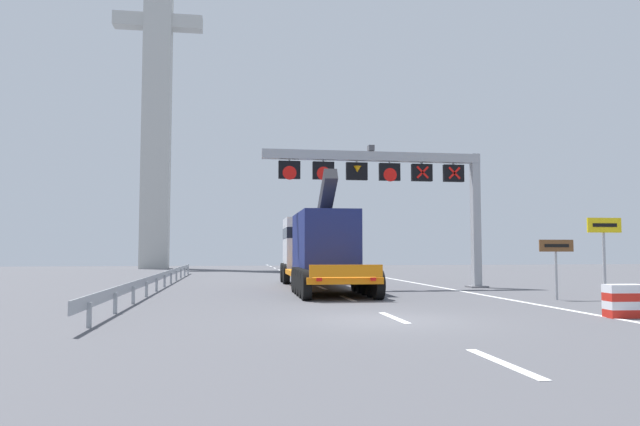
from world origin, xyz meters
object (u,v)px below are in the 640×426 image
overhead_lane_gantry (398,178)px  exit_sign_yellow (604,241)px  heavy_haul_truck_orange (317,247)px  crash_barrier_striped (624,301)px  tourist_info_sign_brown (556,255)px  bridge_pylon_distant (158,65)px

overhead_lane_gantry → exit_sign_yellow: bearing=-67.5°
overhead_lane_gantry → heavy_haul_truck_orange: (-3.87, 1.20, -3.41)m
heavy_haul_truck_orange → crash_barrier_striped: (6.43, -14.09, -1.54)m
exit_sign_yellow → crash_barrier_striped: exit_sign_yellow is taller
tourist_info_sign_brown → bridge_pylon_distant: (-19.76, 40.70, 19.32)m
crash_barrier_striped → bridge_pylon_distant: bearing=111.7°
tourist_info_sign_brown → bridge_pylon_distant: bearing=115.9°
crash_barrier_striped → bridge_pylon_distant: 53.87m
heavy_haul_truck_orange → crash_barrier_striped: heavy_haul_truck_orange is taller
overhead_lane_gantry → tourist_info_sign_brown: overhead_lane_gantry is taller
heavy_haul_truck_orange → bridge_pylon_distant: bridge_pylon_distant is taller
heavy_haul_truck_orange → exit_sign_yellow: size_ratio=4.85×
exit_sign_yellow → tourist_info_sign_brown: 2.61m
crash_barrier_striped → tourist_info_sign_brown: bearing=76.5°
overhead_lane_gantry → exit_sign_yellow: (4.09, -9.89, -3.27)m
heavy_haul_truck_orange → bridge_pylon_distant: (-12.00, 32.17, 19.00)m
overhead_lane_gantry → bridge_pylon_distant: bearing=115.4°
exit_sign_yellow → heavy_haul_truck_orange: bearing=125.7°
heavy_haul_truck_orange → tourist_info_sign_brown: size_ratio=6.33×
exit_sign_yellow → tourist_info_sign_brown: (-0.20, 2.56, -0.45)m
tourist_info_sign_brown → crash_barrier_striped: size_ratio=2.17×
crash_barrier_striped → bridge_pylon_distant: bridge_pylon_distant is taller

